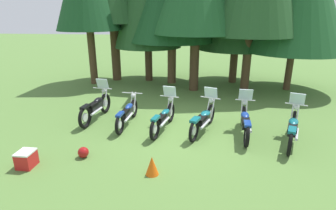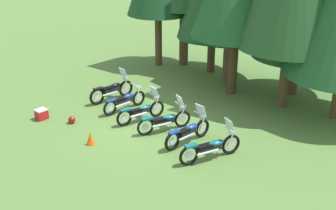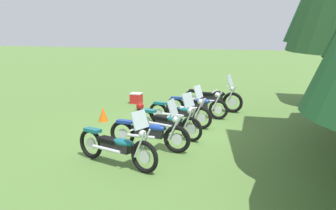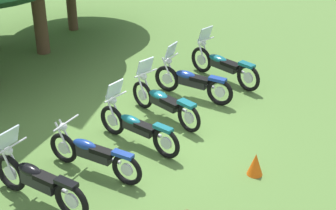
{
  "view_description": "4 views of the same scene",
  "coord_description": "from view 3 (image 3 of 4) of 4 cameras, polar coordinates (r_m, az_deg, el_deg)",
  "views": [
    {
      "loc": [
        0.35,
        -8.26,
        3.73
      ],
      "look_at": [
        -0.54,
        0.65,
        0.64
      ],
      "focal_mm": 28.75,
      "sensor_mm": 36.0,
      "label": 1
    },
    {
      "loc": [
        10.98,
        -11.29,
        7.74
      ],
      "look_at": [
        0.59,
        0.23,
        0.97
      ],
      "focal_mm": 46.74,
      "sensor_mm": 36.0,
      "label": 2
    },
    {
      "loc": [
        11.56,
        2.85,
        3.22
      ],
      "look_at": [
        0.87,
        -0.04,
        0.98
      ],
      "focal_mm": 42.98,
      "sensor_mm": 36.0,
      "label": 3
    },
    {
      "loc": [
        -9.08,
        -4.78,
        6.1
      ],
      "look_at": [
        0.45,
        -0.28,
        0.53
      ],
      "focal_mm": 55.52,
      "sensor_mm": 36.0,
      "label": 4
    }
  ],
  "objects": [
    {
      "name": "motorcycle_0",
      "position": [
        15.13,
        6.44,
        0.96
      ],
      "size": [
        0.75,
        2.3,
        1.39
      ],
      "rotation": [
        0.0,
        0.0,
        1.44
      ],
      "color": "black",
      "rests_on": "ground_plane"
    },
    {
      "name": "traffic_cone",
      "position": [
        13.68,
        -9.18,
        -1.29
      ],
      "size": [
        0.32,
        0.32,
        0.48
      ],
      "primitive_type": "cone",
      "color": "#EA590F",
      "rests_on": "ground_plane"
    },
    {
      "name": "picnic_cooler",
      "position": [
        16.61,
        -4.52,
        0.98
      ],
      "size": [
        0.41,
        0.46,
        0.43
      ],
      "color": "red",
      "rests_on": "ground_plane"
    },
    {
      "name": "dropped_helmet",
      "position": [
        15.27,
        -4.0,
        -0.19
      ],
      "size": [
        0.29,
        0.29,
        0.29
      ],
      "primitive_type": "sphere",
      "color": "maroon",
      "rests_on": "ground_plane"
    },
    {
      "name": "motorcycle_1",
      "position": [
        13.99,
        4.13,
        -0.07
      ],
      "size": [
        0.76,
        2.24,
        0.99
      ],
      "rotation": [
        0.0,
        0.0,
        1.49
      ],
      "color": "black",
      "rests_on": "ground_plane"
    },
    {
      "name": "motorcycle_5",
      "position": [
        9.34,
        -7.24,
        -5.77
      ],
      "size": [
        1.04,
        2.3,
        1.38
      ],
      "rotation": [
        0.0,
        0.0,
        1.2
      ],
      "color": "black",
      "rests_on": "ground_plane"
    },
    {
      "name": "motorcycle_2",
      "position": [
        12.81,
        1.74,
        -1.06
      ],
      "size": [
        0.78,
        2.21,
        1.36
      ],
      "rotation": [
        0.0,
        0.0,
        1.34
      ],
      "color": "black",
      "rests_on": "ground_plane"
    },
    {
      "name": "motorcycle_4",
      "position": [
        10.41,
        -2.57,
        -3.93
      ],
      "size": [
        0.64,
        2.25,
        1.37
      ],
      "rotation": [
        0.0,
        0.0,
        1.47
      ],
      "color": "black",
      "rests_on": "ground_plane"
    },
    {
      "name": "ground_plane",
      "position": [
        12.33,
        1.22,
        -3.7
      ],
      "size": [
        80.0,
        80.0,
        0.0
      ],
      "primitive_type": "plane",
      "color": "#547A38"
    },
    {
      "name": "motorcycle_3",
      "position": [
        11.57,
        0.14,
        -2.35
      ],
      "size": [
        1.03,
        2.18,
        1.36
      ],
      "rotation": [
        0.0,
        0.0,
        1.2
      ],
      "color": "black",
      "rests_on": "ground_plane"
    }
  ]
}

